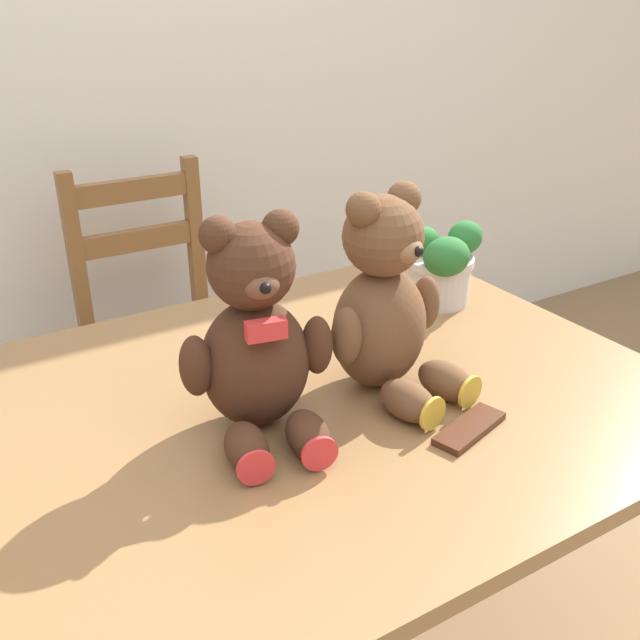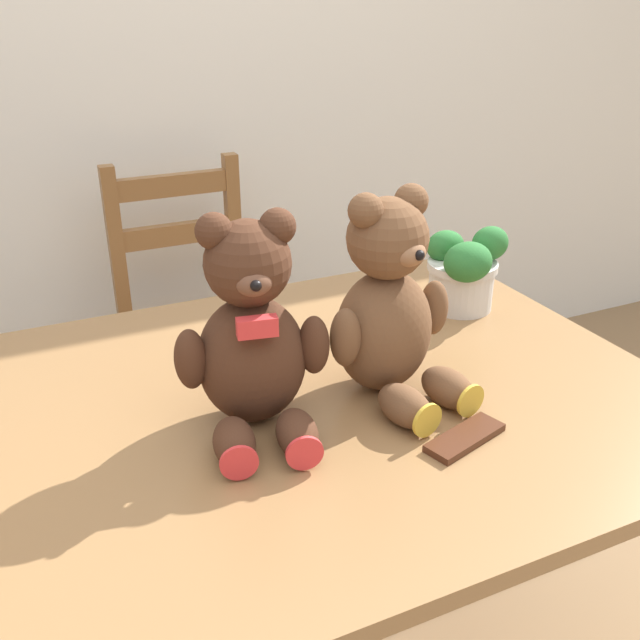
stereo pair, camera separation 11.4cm
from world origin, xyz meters
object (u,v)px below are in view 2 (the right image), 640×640
teddy_bear_left (252,338)px  chocolate_bar (465,438)px  wooden_chair_behind (195,330)px  potted_plant (464,271)px  teddy_bear_right (389,309)px

teddy_bear_left → chocolate_bar: (0.27, -0.19, -0.14)m
teddy_bear_left → chocolate_bar: bearing=156.0°
wooden_chair_behind → potted_plant: wooden_chair_behind is taller
teddy_bear_right → potted_plant: 0.39m
teddy_bear_left → wooden_chair_behind: bearing=-87.8°
teddy_bear_right → chocolate_bar: size_ratio=2.50×
teddy_bear_left → teddy_bear_right: bearing=-169.1°
wooden_chair_behind → teddy_bear_right: size_ratio=2.59×
potted_plant → teddy_bear_left: bearing=-157.8°
wooden_chair_behind → teddy_bear_left: (-0.14, -0.92, 0.42)m
wooden_chair_behind → chocolate_bar: wooden_chair_behind is taller
teddy_bear_right → potted_plant: size_ratio=1.98×
teddy_bear_left → potted_plant: (0.55, 0.23, -0.06)m
wooden_chair_behind → potted_plant: size_ratio=5.12×
wooden_chair_behind → teddy_bear_left: size_ratio=2.64×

